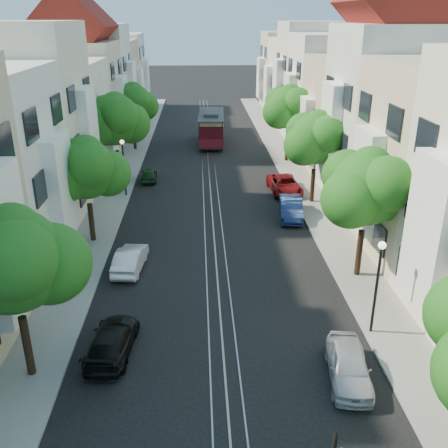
{
  "coord_description": "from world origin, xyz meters",
  "views": [
    {
      "loc": [
        -0.8,
        -13.37,
        12.44
      ],
      "look_at": [
        0.44,
        11.06,
        2.2
      ],
      "focal_mm": 40.0,
      "sensor_mm": 36.0,
      "label": 1
    }
  ],
  "objects": [
    {
      "name": "ground",
      "position": [
        0.0,
        28.0,
        0.0
      ],
      "size": [
        200.0,
        200.0,
        0.0
      ],
      "primitive_type": "plane",
      "color": "black",
      "rests_on": "ground"
    },
    {
      "name": "sidewalk_east",
      "position": [
        7.25,
        28.0,
        0.06
      ],
      "size": [
        2.5,
        80.0,
        0.12
      ],
      "primitive_type": "cube",
      "color": "gray",
      "rests_on": "ground"
    },
    {
      "name": "sidewalk_west",
      "position": [
        -7.25,
        28.0,
        0.06
      ],
      "size": [
        2.5,
        80.0,
        0.12
      ],
      "primitive_type": "cube",
      "color": "gray",
      "rests_on": "ground"
    },
    {
      "name": "rail_left",
      "position": [
        -0.55,
        28.0,
        0.01
      ],
      "size": [
        0.06,
        80.0,
        0.02
      ],
      "primitive_type": "cube",
      "color": "gray",
      "rests_on": "ground"
    },
    {
      "name": "rail_slot",
      "position": [
        0.0,
        28.0,
        0.01
      ],
      "size": [
        0.06,
        80.0,
        0.02
      ],
      "primitive_type": "cube",
      "color": "gray",
      "rests_on": "ground"
    },
    {
      "name": "rail_right",
      "position": [
        0.55,
        28.0,
        0.01
      ],
      "size": [
        0.06,
        80.0,
        0.02
      ],
      "primitive_type": "cube",
      "color": "gray",
      "rests_on": "ground"
    },
    {
      "name": "lane_line",
      "position": [
        0.0,
        28.0,
        0.0
      ],
      "size": [
        0.08,
        80.0,
        0.01
      ],
      "primitive_type": "cube",
      "color": "tan",
      "rests_on": "ground"
    },
    {
      "name": "townhouses_east",
      "position": [
        11.87,
        27.91,
        5.18
      ],
      "size": [
        7.75,
        72.0,
        12.0
      ],
      "color": "beige",
      "rests_on": "ground"
    },
    {
      "name": "townhouses_west",
      "position": [
        -11.87,
        27.91,
        5.08
      ],
      "size": [
        7.75,
        72.0,
        11.76
      ],
      "color": "silver",
      "rests_on": "ground"
    },
    {
      "name": "tree_e_b",
      "position": [
        7.26,
        8.98,
        4.73
      ],
      "size": [
        4.93,
        4.08,
        6.68
      ],
      "color": "black",
      "rests_on": "ground"
    },
    {
      "name": "tree_e_c",
      "position": [
        7.26,
        19.98,
        4.6
      ],
      "size": [
        4.84,
        3.99,
        6.52
      ],
      "color": "black",
      "rests_on": "ground"
    },
    {
      "name": "tree_e_d",
      "position": [
        7.26,
        30.98,
        4.87
      ],
      "size": [
        5.01,
        4.16,
        6.85
      ],
      "color": "black",
      "rests_on": "ground"
    },
    {
      "name": "tree_w_a",
      "position": [
        -7.14,
        1.98,
        4.73
      ],
      "size": [
        4.93,
        4.08,
        6.68
      ],
      "color": "black",
      "rests_on": "ground"
    },
    {
      "name": "tree_w_b",
      "position": [
        -7.14,
        13.98,
        4.4
      ],
      "size": [
        4.72,
        3.87,
        6.27
      ],
      "color": "black",
      "rests_on": "ground"
    },
    {
      "name": "tree_w_c",
      "position": [
        -7.14,
        24.98,
        5.07
      ],
      "size": [
        5.13,
        4.28,
        7.09
      ],
      "color": "black",
      "rests_on": "ground"
    },
    {
      "name": "tree_w_d",
      "position": [
        -7.14,
        35.98,
        4.6
      ],
      "size": [
        4.84,
        3.99,
        6.52
      ],
      "color": "black",
      "rests_on": "ground"
    },
    {
      "name": "lamp_east",
      "position": [
        6.3,
        4.0,
        2.85
      ],
      "size": [
        0.32,
        0.32,
        4.16
      ],
      "color": "black",
      "rests_on": "ground"
    },
    {
      "name": "lamp_west",
      "position": [
        -6.3,
        22.0,
        2.85
      ],
      "size": [
        0.32,
        0.32,
        4.16
      ],
      "color": "black",
      "rests_on": "ground"
    },
    {
      "name": "cable_car",
      "position": [
        0.5,
        38.34,
        1.86
      ],
      "size": [
        2.89,
        8.28,
        3.15
      ],
      "rotation": [
        0.0,
        0.0,
        -0.04
      ],
      "color": "black",
      "rests_on": "ground"
    },
    {
      "name": "parked_car_e_near",
      "position": [
        4.52,
        1.21,
        0.62
      ],
      "size": [
        1.94,
        3.8,
        1.24
      ],
      "primitive_type": "imported",
      "rotation": [
        0.0,
        0.0,
        -0.14
      ],
      "color": "#ABAEB8",
      "rests_on": "ground"
    },
    {
      "name": "parked_car_e_mid",
      "position": [
        5.19,
        17.24,
        0.68
      ],
      "size": [
        1.89,
        4.25,
        1.35
      ],
      "primitive_type": "imported",
      "rotation": [
        0.0,
        0.0,
        -0.11
      ],
      "color": "#0D1B42",
      "rests_on": "ground"
    },
    {
      "name": "parked_car_e_far",
      "position": [
        5.6,
        22.24,
        0.63
      ],
      "size": [
        2.36,
        4.67,
        1.27
      ],
      "primitive_type": "imported",
      "rotation": [
        0.0,
        0.0,
        0.06
      ],
      "color": "maroon",
      "rests_on": "ground"
    },
    {
      "name": "parked_car_w_near",
      "position": [
        -4.4,
        3.21,
        0.58
      ],
      "size": [
        1.95,
        4.12,
        1.16
      ],
      "primitive_type": "imported",
      "rotation": [
        0.0,
        0.0,
        3.06
      ],
      "color": "black",
      "rests_on": "ground"
    },
    {
      "name": "parked_car_w_mid",
      "position": [
        -4.54,
        10.36,
        0.6
      ],
      "size": [
        1.64,
        3.78,
        1.21
      ],
      "primitive_type": "imported",
      "rotation": [
        0.0,
        0.0,
        3.04
      ],
      "color": "silver",
      "rests_on": "ground"
    },
    {
      "name": "parked_car_w_far",
      "position": [
        -4.92,
        25.79,
        0.53
      ],
      "size": [
        1.37,
        3.16,
        1.06
      ],
      "primitive_type": "imported",
      "rotation": [
        0.0,
        0.0,
        3.18
      ],
      "color": "#153617",
      "rests_on": "ground"
    }
  ]
}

